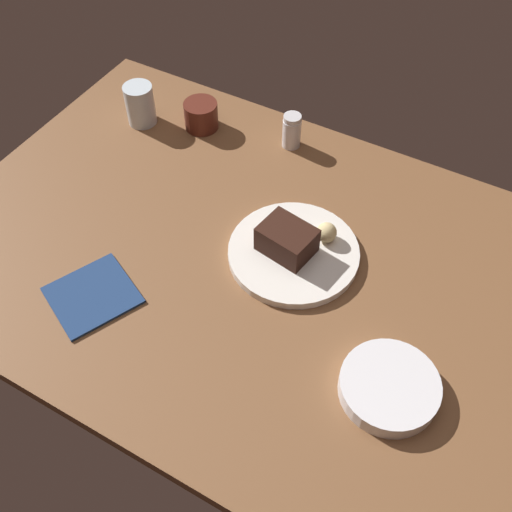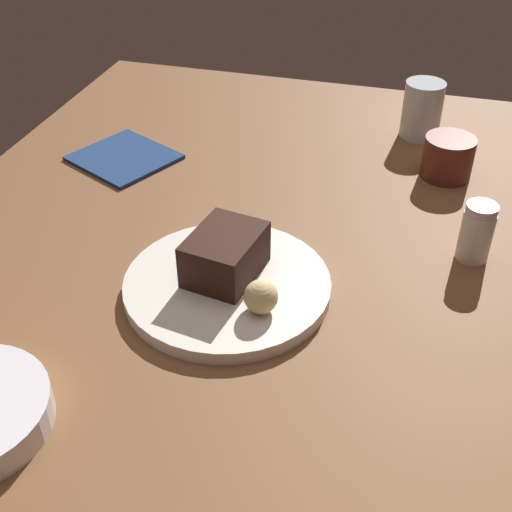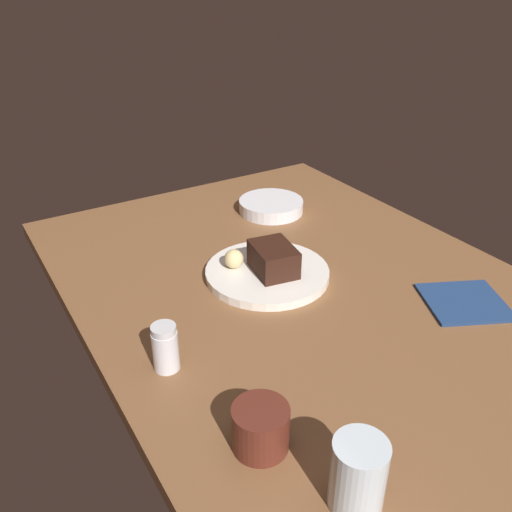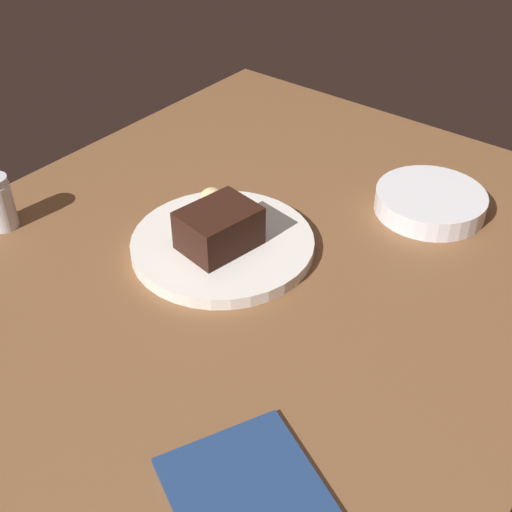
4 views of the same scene
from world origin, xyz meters
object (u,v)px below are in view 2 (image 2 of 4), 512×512
object	(u,v)px
salt_shaker	(477,232)
coffee_cup	(448,157)
water_glass	(422,110)
dessert_plate	(227,286)
chocolate_cake_slice	(225,254)
bread_roll	(261,297)
folded_napkin	(124,158)

from	to	relation	value
salt_shaker	coffee_cup	xyz separation A→B (cm)	(-20.95, -4.38, -0.73)
salt_shaker	water_glass	bearing A→B (deg)	-164.44
dessert_plate	chocolate_cake_slice	bearing A→B (deg)	-155.75
bread_roll	folded_napkin	world-z (taller)	bread_roll
dessert_plate	bread_roll	world-z (taller)	bread_roll
chocolate_cake_slice	bread_roll	bearing A→B (deg)	47.57
bread_roll	coffee_cup	distance (cm)	44.32
chocolate_cake_slice	water_glass	distance (cm)	51.68
water_glass	coffee_cup	distance (cm)	14.14
dessert_plate	bread_roll	distance (cm)	7.34
water_glass	coffee_cup	bearing A→B (deg)	21.30
water_glass	folded_napkin	world-z (taller)	water_glass
chocolate_cake_slice	coffee_cup	xyz separation A→B (cm)	(-34.75, 24.63, -1.31)
dessert_plate	coffee_cup	size ratio (longest dim) A/B	3.26
bread_roll	salt_shaker	bearing A→B (deg)	129.82
bread_roll	folded_napkin	size ratio (longest dim) A/B	0.27
chocolate_cake_slice	coffee_cup	size ratio (longest dim) A/B	1.29
chocolate_cake_slice	coffee_cup	world-z (taller)	chocolate_cake_slice
bread_roll	coffee_cup	xyz separation A→B (cm)	(-40.18, 18.69, -0.45)
salt_shaker	coffee_cup	world-z (taller)	salt_shaker
bread_roll	coffee_cup	size ratio (longest dim) A/B	0.51
dessert_plate	water_glass	distance (cm)	52.81
dessert_plate	water_glass	bearing A→B (deg)	158.91
salt_shaker	folded_napkin	distance (cm)	56.28
dessert_plate	chocolate_cake_slice	distance (cm)	3.94
bread_roll	salt_shaker	distance (cm)	30.04
bread_roll	salt_shaker	xyz separation A→B (cm)	(-19.23, 23.07, 0.28)
folded_napkin	coffee_cup	bearing A→B (deg)	99.59
bread_roll	salt_shaker	world-z (taller)	salt_shaker
chocolate_cake_slice	salt_shaker	world-z (taller)	salt_shaker
chocolate_cake_slice	salt_shaker	xyz separation A→B (cm)	(-13.80, 29.01, -0.57)
salt_shaker	coffee_cup	distance (cm)	21.41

